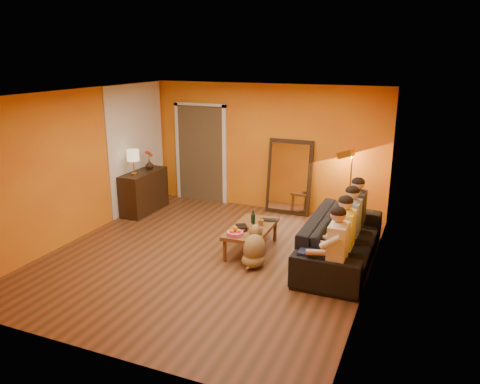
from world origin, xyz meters
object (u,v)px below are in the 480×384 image
at_px(tumbler, 261,222).
at_px(person_mid_left, 345,236).
at_px(dog, 254,246).
at_px(sideboard, 144,192).
at_px(sofa, 341,239).
at_px(person_far_left, 337,250).
at_px(laptop, 269,221).
at_px(person_far_right, 357,213).
at_px(mirror_frame, 289,177).
at_px(vase, 149,165).
at_px(floor_lamp, 350,189).
at_px(person_mid_right, 351,224).
at_px(wine_bottle, 253,219).
at_px(table_lamp, 133,163).
at_px(coffee_table, 251,239).

bearing_deg(tumbler, person_mid_left, -15.68).
bearing_deg(dog, sideboard, 164.23).
xyz_separation_m(sofa, person_far_left, (0.13, -1.00, 0.25)).
bearing_deg(laptop, person_mid_left, -40.70).
bearing_deg(person_far_left, person_far_right, 90.00).
xyz_separation_m(mirror_frame, vase, (-2.79, -0.83, 0.18)).
distance_m(floor_lamp, person_mid_right, 1.61).
relative_size(person_far_right, laptop, 3.92).
bearing_deg(wine_bottle, dog, -66.20).
bearing_deg(table_lamp, person_far_right, 0.91).
bearing_deg(person_mid_right, floor_lamp, 100.94).
bearing_deg(mirror_frame, tumbler, -86.63).
height_order(person_mid_left, person_far_right, same).
distance_m(person_mid_right, person_far_right, 0.55).
distance_m(coffee_table, person_mid_right, 1.65).
xyz_separation_m(coffee_table, vase, (-2.79, 1.29, 0.73)).
bearing_deg(person_far_right, person_far_left, -90.00).
height_order(table_lamp, dog, table_lamp).
height_order(table_lamp, person_mid_left, table_lamp).
relative_size(table_lamp, person_mid_right, 0.42).
xyz_separation_m(wine_bottle, laptop, (0.13, 0.40, -0.14)).
relative_size(person_far_left, tumbler, 10.93).
bearing_deg(person_mid_left, wine_bottle, 171.08).
xyz_separation_m(coffee_table, floor_lamp, (1.28, 1.84, 0.51)).
xyz_separation_m(sideboard, person_far_right, (4.37, -0.23, 0.18)).
height_order(person_mid_left, tumbler, person_mid_left).
relative_size(sideboard, vase, 6.42).
bearing_deg(sofa, sideboard, 78.26).
relative_size(floor_lamp, person_far_left, 1.18).
relative_size(laptop, vase, 1.69).
xyz_separation_m(sideboard, vase, (0.00, 0.25, 0.52)).
distance_m(mirror_frame, person_far_right, 2.06).
xyz_separation_m(person_mid_right, laptop, (-1.40, 0.09, -0.18)).
relative_size(mirror_frame, vase, 8.27).
bearing_deg(person_mid_left, person_far_left, -90.00).
height_order(dog, wine_bottle, wine_bottle).
height_order(sofa, person_mid_right, person_mid_right).
relative_size(mirror_frame, dog, 2.33).
distance_m(tumbler, laptop, 0.24).
xyz_separation_m(mirror_frame, person_far_right, (1.58, -1.31, -0.15)).
xyz_separation_m(sideboard, coffee_table, (2.79, -1.04, -0.21)).
height_order(table_lamp, tumbler, table_lamp).
bearing_deg(person_far_right, person_mid_right, -90.00).
height_order(floor_lamp, vase, floor_lamp).
bearing_deg(laptop, mirror_frame, 79.58).
distance_m(mirror_frame, table_lamp, 3.13).
bearing_deg(dog, table_lamp, 168.88).
xyz_separation_m(table_lamp, person_mid_left, (4.37, -1.03, -0.49)).
relative_size(sofa, coffee_table, 2.05).
distance_m(laptop, vase, 3.15).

